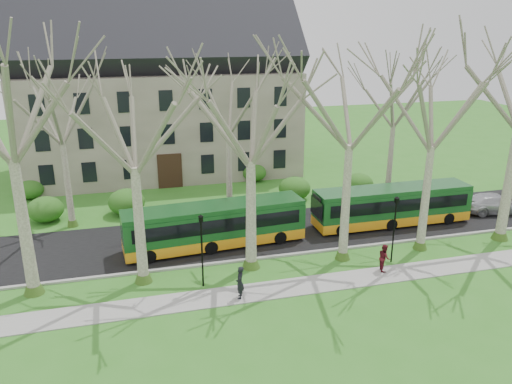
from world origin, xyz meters
TOP-DOWN VIEW (x-y plane):
  - ground at (0.00, 0.00)m, footprint 120.00×120.00m
  - sidewalk at (0.00, -2.50)m, footprint 70.00×2.00m
  - road at (0.00, 5.50)m, footprint 80.00×8.00m
  - curb at (0.00, 1.50)m, footprint 80.00×0.25m
  - building at (-6.00, 24.00)m, footprint 26.50×12.20m
  - tree_row_verge at (0.00, 0.30)m, footprint 49.00×7.00m
  - tree_row_far at (-1.33, 11.00)m, footprint 33.00×7.00m
  - lamp_row at (-0.00, -1.00)m, footprint 36.22×0.22m
  - hedges at (-4.67, 14.00)m, footprint 30.60×8.60m
  - bus_lead at (-4.33, 4.15)m, footprint 12.26×3.47m
  - bus_follow at (9.11, 4.66)m, footprint 11.85×2.51m
  - sedan at (18.33, 4.67)m, footprint 5.58×3.12m
  - pedestrian_a at (-4.27, -2.90)m, footprint 0.62×0.78m
  - pedestrian_b at (4.92, -1.97)m, footprint 0.83×0.96m

SIDE VIEW (x-z plane):
  - ground at x=0.00m, z-range 0.00..0.00m
  - sidewalk at x=0.00m, z-range 0.00..0.06m
  - road at x=0.00m, z-range 0.00..0.06m
  - curb at x=0.00m, z-range 0.00..0.14m
  - sedan at x=18.33m, z-range 0.06..1.59m
  - pedestrian_b at x=4.92m, z-range 0.06..1.75m
  - pedestrian_a at x=-4.27m, z-range 0.06..1.92m
  - hedges at x=-4.67m, z-range 0.00..2.00m
  - bus_follow at x=9.11m, z-range 0.06..3.02m
  - bus_lead at x=-4.33m, z-range 0.06..3.08m
  - lamp_row at x=0.00m, z-range 0.42..4.72m
  - tree_row_far at x=-1.33m, z-range 0.00..12.00m
  - tree_row_verge at x=0.00m, z-range 0.00..14.00m
  - building at x=-6.00m, z-range 0.07..16.07m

